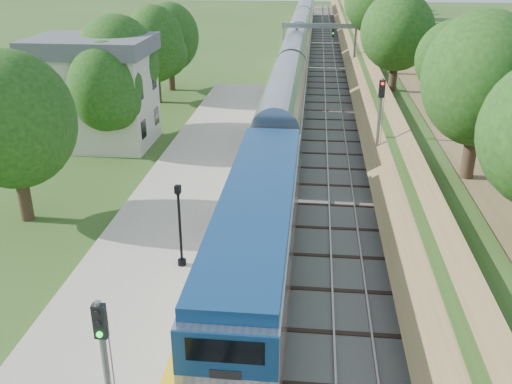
# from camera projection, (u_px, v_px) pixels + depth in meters

# --- Properties ---
(trackbed) EXTENTS (9.50, 170.00, 0.28)m
(trackbed) POSITION_uv_depth(u_px,v_px,m) (314.00, 70.00, 69.77)
(trackbed) COLOR #4C4944
(trackbed) RESTS_ON ground
(platform) EXTENTS (6.40, 68.00, 0.38)m
(platform) POSITION_uv_depth(u_px,v_px,m) (169.00, 228.00, 30.17)
(platform) COLOR #A39A83
(platform) RESTS_ON ground
(yellow_stripe) EXTENTS (0.55, 68.00, 0.01)m
(yellow_stripe) POSITION_uv_depth(u_px,v_px,m) (222.00, 227.00, 29.83)
(yellow_stripe) COLOR gold
(yellow_stripe) RESTS_ON platform
(embankment) EXTENTS (10.64, 170.00, 11.70)m
(embankment) POSITION_uv_depth(u_px,v_px,m) (384.00, 56.00, 68.24)
(embankment) COLOR brown
(embankment) RESTS_ON ground
(station_building) EXTENTS (8.60, 6.60, 8.00)m
(station_building) POSITION_uv_depth(u_px,v_px,m) (95.00, 91.00, 42.26)
(station_building) COLOR beige
(station_building) RESTS_ON ground
(signal_gantry) EXTENTS (8.40, 0.38, 6.20)m
(signal_gantry) POSITION_uv_depth(u_px,v_px,m) (319.00, 36.00, 63.27)
(signal_gantry) COLOR slate
(signal_gantry) RESTS_ON ground
(trees_behind_platform) EXTENTS (7.82, 53.32, 7.21)m
(trees_behind_platform) POSITION_uv_depth(u_px,v_px,m) (84.00, 121.00, 33.29)
(trees_behind_platform) COLOR #332316
(trees_behind_platform) RESTS_ON ground
(train) EXTENTS (3.02, 121.01, 4.44)m
(train) POSITION_uv_depth(u_px,v_px,m) (298.00, 50.00, 70.49)
(train) COLOR black
(train) RESTS_ON trackbed
(lamppost_far) EXTENTS (0.39, 0.39, 3.97)m
(lamppost_far) POSITION_uv_depth(u_px,v_px,m) (180.00, 231.00, 25.64)
(lamppost_far) COLOR black
(lamppost_far) RESTS_ON platform
(signal_platform) EXTENTS (0.33, 0.26, 5.57)m
(signal_platform) POSITION_uv_depth(u_px,v_px,m) (107.00, 372.00, 14.69)
(signal_platform) COLOR slate
(signal_platform) RESTS_ON platform
(signal_farside) EXTENTS (0.36, 0.29, 6.59)m
(signal_farside) POSITION_uv_depth(u_px,v_px,m) (379.00, 120.00, 34.95)
(signal_farside) COLOR slate
(signal_farside) RESTS_ON ground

